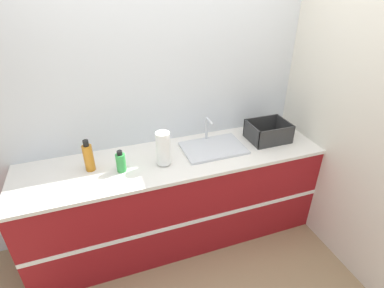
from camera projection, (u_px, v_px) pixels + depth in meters
name	position (u px, v px, depth m)	size (l,w,h in m)	color
ground_plane	(188.00, 258.00, 2.72)	(12.00, 12.00, 0.00)	#937A56
wall_back	(162.00, 98.00, 2.64)	(4.98, 0.06, 2.60)	silver
wall_right	(312.00, 94.00, 2.73)	(0.06, 2.66, 2.60)	beige
counter_cabinet	(176.00, 198.00, 2.77)	(2.61, 0.68, 0.89)	maroon
sink	(213.00, 147.00, 2.67)	(0.54, 0.38, 0.24)	silver
paper_towel_roll	(163.00, 149.00, 2.39)	(0.11, 0.11, 0.29)	#4C4C51
dish_rack	(268.00, 133.00, 2.79)	(0.36, 0.29, 0.17)	#2D2D2D
bottle_green	(121.00, 162.00, 2.34)	(0.08, 0.08, 0.18)	#2D8C3D
bottle_amber	(89.00, 157.00, 2.33)	(0.08, 0.08, 0.27)	#B26B19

